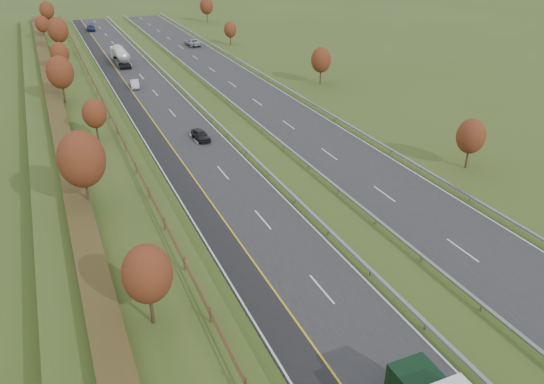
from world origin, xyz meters
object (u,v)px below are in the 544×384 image
Objects in this scene: car_silver_mid at (135,84)px; car_dark_near at (201,135)px; car_oncoming at (193,42)px; car_small_far at (91,28)px; road_tanker at (120,55)px.

car_dark_near is at bearing -76.83° from car_silver_mid.
car_small_far is at bearing -58.52° from car_oncoming.
car_small_far is (-3.56, 92.58, 0.06)m from car_dark_near.
road_tanker is at bearing 88.18° from car_dark_near.
car_silver_mid is at bearing -86.61° from car_small_far.
car_small_far is at bearing 91.44° from road_tanker.
car_dark_near is at bearing 74.04° from car_oncoming.
car_dark_near is 0.99× the size of car_silver_mid.
car_oncoming is (19.89, -31.17, 0.07)m from car_small_far.
car_dark_near reaches higher than car_silver_mid.
car_dark_near is 0.68× the size of car_oncoming.
car_dark_near is at bearing -87.12° from road_tanker.
car_oncoming is at bearing 70.41° from car_dark_near.
car_dark_near is at bearing -84.70° from car_small_far.
road_tanker reaches higher than car_silver_mid.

